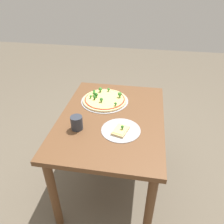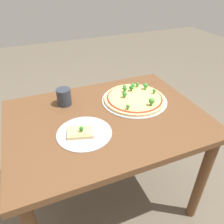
{
  "view_description": "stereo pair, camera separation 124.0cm",
  "coord_description": "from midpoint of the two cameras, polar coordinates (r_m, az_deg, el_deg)",
  "views": [
    {
      "loc": [
        -1.34,
        -0.23,
        1.67
      ],
      "look_at": [
        0.03,
        0.0,
        0.74
      ],
      "focal_mm": 35.0,
      "sensor_mm": 36.0,
      "label": 1
    },
    {
      "loc": [
        -0.34,
        -0.91,
        1.42
      ],
      "look_at": [
        0.03,
        0.0,
        0.74
      ],
      "focal_mm": 35.0,
      "sensor_mm": 36.0,
      "label": 2
    }
  ],
  "objects": [
    {
      "name": "pizza_tray_whole",
      "position": [
        1.5,
        29.34,
        -3.54
      ],
      "size": [
        0.4,
        0.4,
        0.07
      ],
      "color": "#A3A3A8",
      "rests_on": "dining_table"
    },
    {
      "name": "drinking_cup",
      "position": [
        1.28,
        14.08,
        -3.95
      ],
      "size": [
        0.08,
        0.08,
        0.1
      ],
      "primitive_type": "cylinder",
      "color": "#2D333D",
      "rests_on": "dining_table"
    },
    {
      "name": "dining_table",
      "position": [
        1.38,
        24.7,
        -12.15
      ],
      "size": [
        1.07,
        0.79,
        0.72
      ],
      "color": "brown",
      "rests_on": "ground_plane"
    },
    {
      "name": "ground_plane",
      "position": [
        1.85,
        19.72,
        -25.57
      ],
      "size": [
        8.0,
        8.0,
        0.0
      ],
      "primitive_type": "plane",
      "color": "brown"
    },
    {
      "name": "pizza_tray_slice",
      "position": [
        1.17,
        23.34,
        -13.79
      ],
      "size": [
        0.28,
        0.28,
        0.05
      ],
      "color": "#A3A3A8",
      "rests_on": "dining_table"
    }
  ]
}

